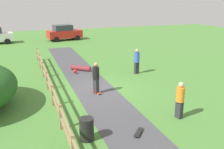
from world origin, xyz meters
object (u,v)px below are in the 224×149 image
skateboard_loose (139,132)px  parked_car_red (64,33)px  skater_riding (96,76)px  bystander_blue (137,60)px  skater_fallen (80,68)px  trash_bin (87,129)px  bystander_orange (180,98)px

skateboard_loose → parked_car_red: (1.11, 24.30, 0.87)m
skater_riding → parked_car_red: parked_car_red is taller
skater_riding → bystander_blue: bearing=37.0°
parked_car_red → skater_riding: bearing=-94.3°
skater_fallen → trash_bin: bearing=-101.4°
skateboard_loose → skater_riding: bearing=93.8°
skater_riding → trash_bin: bearing=-110.3°
skater_fallen → bystander_orange: bearing=-74.7°
skater_riding → bystander_blue: skater_riding is taller
trash_bin → skateboard_loose: bearing=-8.2°
bystander_orange → parked_car_red: bearing=93.0°
bystander_blue → bystander_orange: 7.22m
skater_fallen → bystander_orange: 9.47m
skater_riding → bystander_orange: 5.02m
skater_riding → parked_car_red: (1.45, 19.33, -0.06)m
skater_riding → skateboard_loose: 5.07m
skater_riding → parked_car_red: size_ratio=0.41×
parked_car_red → skateboard_loose: bearing=-92.6°
skater_riding → skater_fallen: bearing=87.7°
skater_riding → skateboard_loose: (0.33, -4.97, -0.93)m
trash_bin → parked_car_red: bearing=82.5°
trash_bin → parked_car_red: size_ratio=0.20×
bystander_orange → parked_car_red: size_ratio=0.39×
skater_riding → skater_fallen: size_ratio=1.26×
skateboard_loose → bystander_blue: 8.66m
trash_bin → skateboard_loose: (2.06, -0.30, -0.36)m
skater_riding → parked_car_red: 19.38m
skater_fallen → skateboard_loose: size_ratio=1.93×
bystander_blue → trash_bin: bearing=-126.3°
bystander_orange → skateboard_loose: bearing=-162.6°
skater_riding → skateboard_loose: bearing=-86.2°
bystander_orange → skater_fallen: bearing=105.3°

